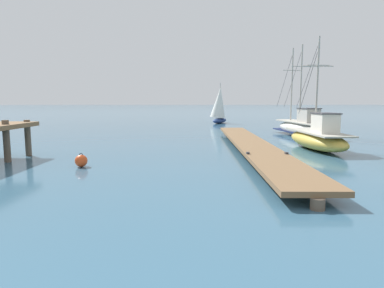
{
  "coord_description": "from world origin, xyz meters",
  "views": [
    {
      "loc": [
        2.0,
        -0.07,
        2.66
      ],
      "look_at": [
        2.23,
        9.68,
        1.4
      ],
      "focal_mm": 31.59,
      "sensor_mm": 36.0,
      "label": 1
    }
  ],
  "objects": [
    {
      "name": "fishing_boat_1",
      "position": [
        10.75,
        24.74,
        0.71
      ],
      "size": [
        2.48,
        8.5,
        6.88
      ],
      "color": "silver",
      "rests_on": "ground"
    },
    {
      "name": "distant_sailboat",
      "position": [
        6.09,
        39.31,
        2.05
      ],
      "size": [
        2.68,
        3.61,
        4.68
      ],
      "color": "navy",
      "rests_on": "ground"
    },
    {
      "name": "fishing_boat_0",
      "position": [
        9.27,
        18.01,
        0.64
      ],
      "size": [
        2.08,
        6.06,
        5.77
      ],
      "color": "gold",
      "rests_on": "ground"
    },
    {
      "name": "mooring_buoy",
      "position": [
        -2.15,
        13.41,
        0.25
      ],
      "size": [
        0.5,
        0.5,
        0.57
      ],
      "color": "#E04C1E",
      "rests_on": "ground"
    },
    {
      "name": "floating_dock",
      "position": [
        5.56,
        17.59,
        0.36
      ],
      "size": [
        2.4,
        19.81,
        0.53
      ],
      "color": "brown",
      "rests_on": "ground"
    }
  ]
}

